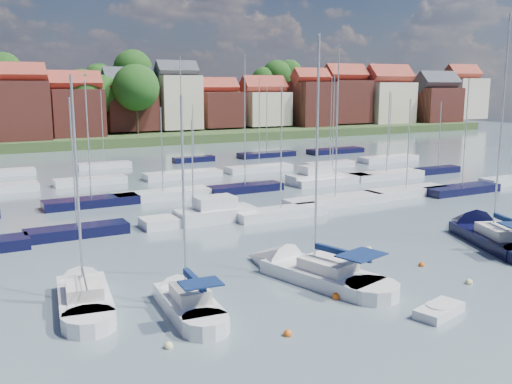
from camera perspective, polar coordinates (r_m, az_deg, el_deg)
ground at (r=70.84m, az=-6.83°, el=0.93°), size 260.00×260.00×0.00m
sailboat_left at (r=31.90m, az=-7.24°, el=-10.69°), size 3.07×9.17×12.38m
sailboat_centre at (r=36.60m, az=4.71°, el=-7.82°), size 6.25×12.33×16.18m
sailboat_navy at (r=48.57m, az=21.83°, el=-3.91°), size 8.10×13.83×18.53m
sailboat_far at (r=34.10m, az=-16.91°, el=-9.71°), size 4.05×10.46×13.56m
tender at (r=32.10m, az=17.85°, el=-11.23°), size 3.30×2.17×0.66m
buoy_a at (r=27.53m, az=-8.73°, el=-15.18°), size 0.43×0.43×0.43m
buoy_b at (r=28.47m, az=3.19°, el=-14.16°), size 0.43×0.43×0.43m
buoy_c at (r=33.21m, az=8.05°, el=-10.51°), size 0.52×0.52×0.52m
buoy_d at (r=37.46m, az=20.50°, el=-8.61°), size 0.45×0.45×0.45m
buoy_e at (r=42.70m, az=11.23°, el=-5.76°), size 0.45×0.45×0.45m
buoy_g at (r=33.33m, az=13.56°, el=-10.64°), size 0.53×0.53×0.53m
buoy_h at (r=39.97m, az=16.22°, el=-7.14°), size 0.42×0.42×0.42m
marina_field at (r=67.09m, az=-3.80°, el=0.80°), size 79.62×41.41×15.93m
far_shore_town at (r=160.28m, az=-18.46°, el=7.56°), size 212.46×90.00×22.27m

